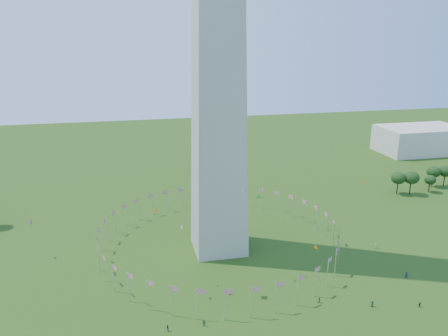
{
  "coord_description": "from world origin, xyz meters",
  "views": [
    {
      "loc": [
        -27.98,
        -83.21,
        70.1
      ],
      "look_at": [
        -1.5,
        35.0,
        33.38
      ],
      "focal_mm": 35.0,
      "sensor_mm": 36.0,
      "label": 1
    }
  ],
  "objects": [
    {
      "name": "tree_line_east",
      "position": [
        112.62,
        85.41,
        4.98
      ],
      "size": [
        53.55,
        15.59,
        10.82
      ],
      "color": "#204416",
      "rests_on": "ground"
    },
    {
      "name": "kites_aloft",
      "position": [
        9.27,
        25.05,
        19.14
      ],
      "size": [
        111.4,
        68.01,
        40.65
      ],
      "color": "green",
      "rests_on": "ground"
    },
    {
      "name": "crowd",
      "position": [
        11.62,
        1.03,
        0.87
      ],
      "size": [
        89.57,
        66.2,
        1.93
      ],
      "color": "black",
      "rests_on": "ground"
    },
    {
      "name": "flag_ring",
      "position": [
        -0.0,
        50.0,
        4.5
      ],
      "size": [
        80.24,
        80.24,
        9.0
      ],
      "color": "silver",
      "rests_on": "ground"
    },
    {
      "name": "gov_building_east_a",
      "position": [
        150.0,
        150.0,
        8.0
      ],
      "size": [
        50.0,
        30.0,
        16.0
      ],
      "primitive_type": "cube",
      "color": "beige",
      "rests_on": "ground"
    }
  ]
}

